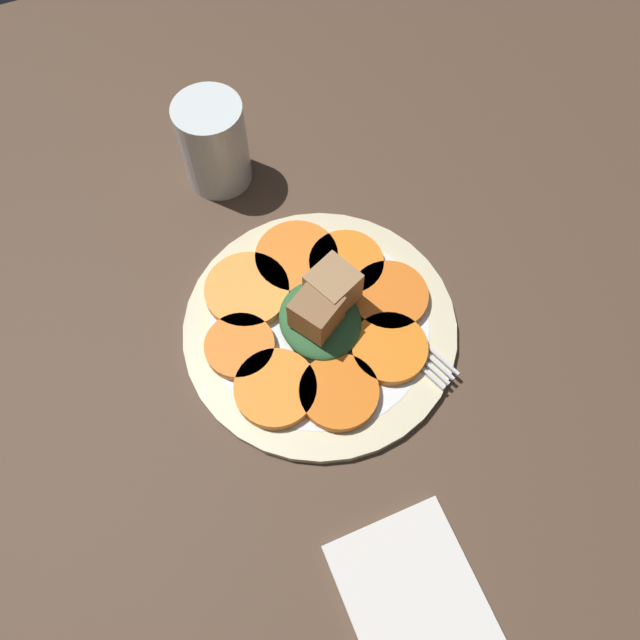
# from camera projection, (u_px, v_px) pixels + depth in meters

# --- Properties ---
(table_slab) EXTENTS (1.20, 1.20, 0.02)m
(table_slab) POSITION_uv_depth(u_px,v_px,m) (320.00, 334.00, 0.62)
(table_slab) COLOR #4C3828
(table_slab) RESTS_ON ground
(plate) EXTENTS (0.26, 0.26, 0.01)m
(plate) POSITION_uv_depth(u_px,v_px,m) (320.00, 327.00, 0.60)
(plate) COLOR beige
(plate) RESTS_ON table_slab
(carrot_slice_0) EXTENTS (0.08, 0.08, 0.01)m
(carrot_slice_0) POSITION_uv_depth(u_px,v_px,m) (297.00, 257.00, 0.63)
(carrot_slice_0) COLOR orange
(carrot_slice_0) RESTS_ON plate
(carrot_slice_1) EXTENTS (0.08, 0.08, 0.01)m
(carrot_slice_1) POSITION_uv_depth(u_px,v_px,m) (247.00, 290.00, 0.61)
(carrot_slice_1) COLOR #F99539
(carrot_slice_1) RESTS_ON plate
(carrot_slice_2) EXTENTS (0.07, 0.07, 0.01)m
(carrot_slice_2) POSITION_uv_depth(u_px,v_px,m) (240.00, 346.00, 0.58)
(carrot_slice_2) COLOR orange
(carrot_slice_2) RESTS_ON plate
(carrot_slice_3) EXTENTS (0.08, 0.08, 0.01)m
(carrot_slice_3) POSITION_uv_depth(u_px,v_px,m) (276.00, 388.00, 0.56)
(carrot_slice_3) COLOR orange
(carrot_slice_3) RESTS_ON plate
(carrot_slice_4) EXTENTS (0.07, 0.07, 0.01)m
(carrot_slice_4) POSITION_uv_depth(u_px,v_px,m) (339.00, 392.00, 0.56)
(carrot_slice_4) COLOR orange
(carrot_slice_4) RESTS_ON plate
(carrot_slice_5) EXTENTS (0.07, 0.07, 0.01)m
(carrot_slice_5) POSITION_uv_depth(u_px,v_px,m) (390.00, 348.00, 0.58)
(carrot_slice_5) COLOR orange
(carrot_slice_5) RESTS_ON plate
(carrot_slice_6) EXTENTS (0.08, 0.08, 0.01)m
(carrot_slice_6) POSITION_uv_depth(u_px,v_px,m) (390.00, 298.00, 0.61)
(carrot_slice_6) COLOR orange
(carrot_slice_6) RESTS_ON plate
(carrot_slice_7) EXTENTS (0.07, 0.07, 0.01)m
(carrot_slice_7) POSITION_uv_depth(u_px,v_px,m) (346.00, 264.00, 0.62)
(carrot_slice_7) COLOR orange
(carrot_slice_7) RESTS_ON plate
(center_pile) EXTENTS (0.09, 0.08, 0.06)m
(center_pile) POSITION_uv_depth(u_px,v_px,m) (323.00, 310.00, 0.58)
(center_pile) COLOR #2D6033
(center_pile) RESTS_ON plate
(fork) EXTENTS (0.19, 0.08, 0.00)m
(fork) POSITION_uv_depth(u_px,v_px,m) (379.00, 316.00, 0.60)
(fork) COLOR silver
(fork) RESTS_ON plate
(water_glass) EXTENTS (0.07, 0.07, 0.10)m
(water_glass) POSITION_uv_depth(u_px,v_px,m) (214.00, 144.00, 0.65)
(water_glass) COLOR silver
(water_glass) RESTS_ON table_slab
(napkin) EXTENTS (0.18, 0.11, 0.01)m
(napkin) POSITION_uv_depth(u_px,v_px,m) (427.00, 629.00, 0.49)
(napkin) COLOR silver
(napkin) RESTS_ON table_slab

